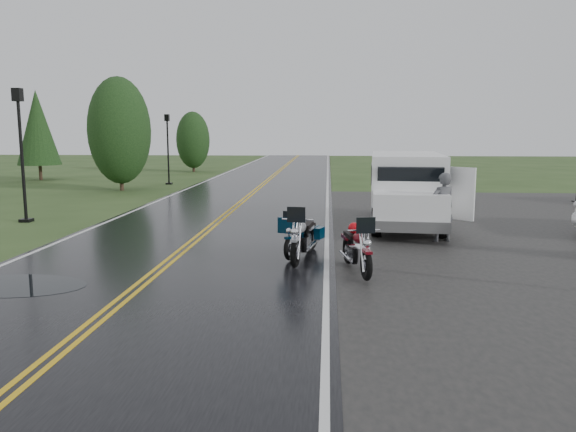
# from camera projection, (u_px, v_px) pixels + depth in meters

# --- Properties ---
(ground) EXTENTS (120.00, 120.00, 0.00)m
(ground) POSITION_uv_depth(u_px,v_px,m) (159.00, 271.00, 12.73)
(ground) COLOR #2D471E
(ground) RESTS_ON ground
(road) EXTENTS (8.00, 100.00, 0.04)m
(road) POSITION_uv_depth(u_px,v_px,m) (233.00, 209.00, 22.59)
(road) COLOR black
(road) RESTS_ON ground
(parking_pad) EXTENTS (14.00, 24.00, 0.03)m
(parking_pad) POSITION_uv_depth(u_px,v_px,m) (566.00, 236.00, 16.89)
(parking_pad) COLOR black
(parking_pad) RESTS_ON ground
(motorcycle_red) EXTENTS (1.22, 2.33, 1.31)m
(motorcycle_red) POSITION_uv_depth(u_px,v_px,m) (367.00, 253.00, 11.63)
(motorcycle_red) COLOR #5F0A13
(motorcycle_red) RESTS_ON ground
(motorcycle_teal) EXTENTS (1.37, 2.15, 1.19)m
(motorcycle_teal) POSITION_uv_depth(u_px,v_px,m) (290.00, 238.00, 13.50)
(motorcycle_teal) COLOR #052238
(motorcycle_teal) RESTS_ON ground
(motorcycle_silver) EXTENTS (1.16, 2.41, 1.37)m
(motorcycle_silver) POSITION_uv_depth(u_px,v_px,m) (295.00, 241.00, 12.74)
(motorcycle_silver) COLOR #97989E
(motorcycle_silver) RESTS_ON ground
(van_white) EXTENTS (2.87, 6.44, 2.46)m
(van_white) POSITION_uv_depth(u_px,v_px,m) (377.00, 196.00, 16.65)
(van_white) COLOR white
(van_white) RESTS_ON ground
(person_at_van) EXTENTS (0.84, 0.70, 1.97)m
(person_at_van) POSITION_uv_depth(u_px,v_px,m) (442.00, 208.00, 15.90)
(person_at_van) COLOR #4D4E52
(person_at_van) RESTS_ON ground
(lamp_post_near_left) EXTENTS (0.40, 0.40, 4.65)m
(lamp_post_near_left) POSITION_uv_depth(u_px,v_px,m) (22.00, 155.00, 19.31)
(lamp_post_near_left) COLOR black
(lamp_post_near_left) RESTS_ON ground
(lamp_post_far_left) EXTENTS (0.36, 0.36, 4.16)m
(lamp_post_far_left) POSITION_uv_depth(u_px,v_px,m) (168.00, 149.00, 33.06)
(lamp_post_far_left) COLOR black
(lamp_post_far_left) RESTS_ON ground
(tree_left_mid) EXTENTS (3.27, 3.27, 5.11)m
(tree_left_mid) POSITION_uv_depth(u_px,v_px,m) (120.00, 142.00, 29.65)
(tree_left_mid) COLOR #1E3D19
(tree_left_mid) RESTS_ON ground
(tree_left_far) EXTENTS (2.57, 2.57, 3.96)m
(tree_left_far) POSITION_uv_depth(u_px,v_px,m) (193.00, 146.00, 43.40)
(tree_left_far) COLOR #1E3D19
(tree_left_far) RESTS_ON ground
(pine_left_far) EXTENTS (2.69, 2.69, 5.61)m
(pine_left_far) POSITION_uv_depth(u_px,v_px,m) (38.00, 136.00, 35.96)
(pine_left_far) COLOR #1E3D19
(pine_left_far) RESTS_ON ground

